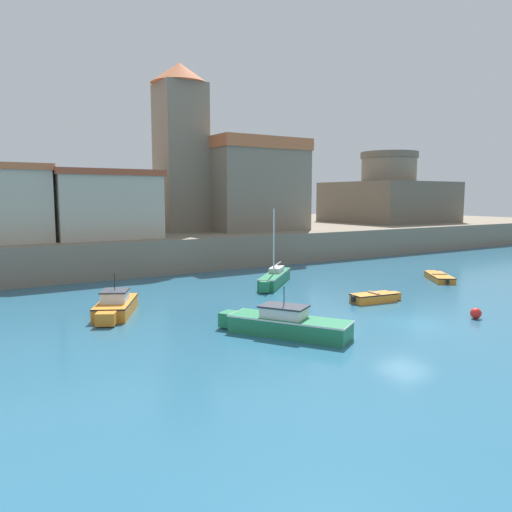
{
  "coord_description": "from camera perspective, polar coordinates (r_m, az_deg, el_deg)",
  "views": [
    {
      "loc": [
        -19.36,
        -16.9,
        6.36
      ],
      "look_at": [
        -0.34,
        13.72,
        2.0
      ],
      "focal_mm": 35.0,
      "sensor_mm": 36.0,
      "label": 1
    }
  ],
  "objects": [
    {
      "name": "dinghy_orange_2",
      "position": [
        40.35,
        20.18,
        -2.25
      ],
      "size": [
        3.38,
        4.13,
        0.52
      ],
      "color": "orange",
      "rests_on": "ground"
    },
    {
      "name": "sailboat_green_3",
      "position": [
        35.87,
        2.15,
        -2.5
      ],
      "size": [
        5.33,
        5.21,
        5.47
      ],
      "color": "#237A4C",
      "rests_on": "ground"
    },
    {
      "name": "motorboat_orange_1",
      "position": [
        27.89,
        -15.77,
        -5.49
      ],
      "size": [
        3.48,
        5.05,
        2.26
      ],
      "color": "orange",
      "rests_on": "ground"
    },
    {
      "name": "ground_plane",
      "position": [
        26.48,
        16.66,
        -7.3
      ],
      "size": [
        200.0,
        200.0,
        0.0
      ],
      "primitive_type": "plane",
      "color": "#28607F"
    },
    {
      "name": "lighthouse",
      "position": [
        49.87,
        -9.1,
        8.86
      ],
      "size": [
        2.42,
        2.42,
        11.03
      ],
      "color": "silver",
      "rests_on": "quay_seawall"
    },
    {
      "name": "motorboat_green_4",
      "position": [
        23.12,
        3.41,
        -7.72
      ],
      "size": [
        4.43,
        6.07,
        2.27
      ],
      "color": "#237A4C",
      "rests_on": "ground"
    },
    {
      "name": "church",
      "position": [
        55.13,
        -3.71,
        8.87
      ],
      "size": [
        15.08,
        16.07,
        16.39
      ],
      "color": "gray",
      "rests_on": "quay_seawall"
    },
    {
      "name": "dinghy_orange_0",
      "position": [
        30.98,
        13.42,
        -4.59
      ],
      "size": [
        3.44,
        1.51,
        0.61
      ],
      "color": "orange",
      "rests_on": "ground"
    },
    {
      "name": "quay_seawall",
      "position": [
        60.72,
        -13.16,
        2.04
      ],
      "size": [
        120.0,
        40.0,
        2.82
      ],
      "primitive_type": "cube",
      "color": "gray",
      "rests_on": "ground"
    },
    {
      "name": "harbor_shed_near_wharf",
      "position": [
        44.1,
        -17.01,
        5.7
      ],
      "size": [
        8.67,
        6.91,
        5.65
      ],
      "color": "#BCB29E",
      "rests_on": "quay_seawall"
    },
    {
      "name": "fortress",
      "position": [
        70.68,
        14.85,
        6.52
      ],
      "size": [
        13.79,
        13.79,
        9.37
      ],
      "color": "#685E4F",
      "rests_on": "quay_seawall"
    },
    {
      "name": "mooring_buoy",
      "position": [
        28.52,
        23.83,
        -6.0
      ],
      "size": [
        0.57,
        0.57,
        0.57
      ],
      "primitive_type": "sphere",
      "color": "red",
      "rests_on": "ground"
    }
  ]
}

